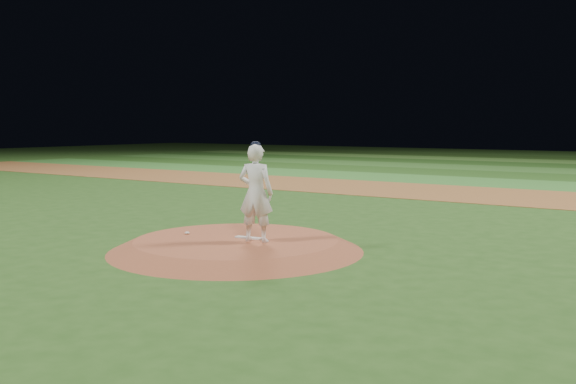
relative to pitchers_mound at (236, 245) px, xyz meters
The scene contains 10 objects.
ground 0.12m from the pitchers_mound, ahead, with size 120.00×120.00×0.00m, color #274F19.
infield_dirt_band 14.00m from the pitchers_mound, 90.00° to the left, with size 70.00×6.00×0.02m, color brown.
outfield_stripe_0 19.50m from the pitchers_mound, 90.00° to the left, with size 70.00×5.00×0.02m, color #33752A.
outfield_stripe_1 24.50m from the pitchers_mound, 90.00° to the left, with size 70.00×5.00×0.02m, color #234C18.
outfield_stripe_2 29.50m from the pitchers_mound, 90.00° to the left, with size 70.00×5.00×0.02m, color #316525.
outfield_stripe_3 34.50m from the pitchers_mound, 90.00° to the left, with size 70.00×5.00×0.02m, color #214817.
pitchers_mound is the anchor object (origin of this frame).
pitching_rubber 0.31m from the pitchers_mound, 50.18° to the left, with size 0.61×0.15×0.03m, color silver.
rosin_bag 1.31m from the pitchers_mound, behind, with size 0.11×0.11×0.06m, color silver.
pitcher_on_mound 1.28m from the pitchers_mound, ahead, with size 0.86×0.67×2.12m.
Camera 1 is at (8.61, -10.70, 2.71)m, focal length 40.00 mm.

